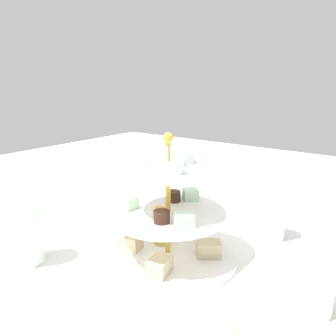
% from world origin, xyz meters
% --- Properties ---
extents(ground_plane, '(2.40, 2.40, 0.00)m').
position_xyz_m(ground_plane, '(0.00, 0.00, 0.00)').
color(ground_plane, silver).
extents(tiered_serving_stand, '(0.28, 0.28, 0.25)m').
position_xyz_m(tiered_serving_stand, '(0.00, 0.00, 0.08)').
color(tiered_serving_stand, white).
rests_on(tiered_serving_stand, ground_plane).
extents(water_glass_tall_right, '(0.07, 0.07, 0.12)m').
position_xyz_m(water_glass_tall_right, '(0.21, 0.18, 0.06)').
color(water_glass_tall_right, silver).
rests_on(water_glass_tall_right, ground_plane).
extents(water_glass_short_left, '(0.06, 0.06, 0.07)m').
position_xyz_m(water_glass_short_left, '(-0.28, -0.00, 0.04)').
color(water_glass_short_left, silver).
rests_on(water_glass_short_left, ground_plane).
extents(butter_knife_left, '(0.11, 0.15, 0.00)m').
position_xyz_m(butter_knife_left, '(0.25, -0.21, 0.00)').
color(butter_knife_left, silver).
rests_on(butter_knife_left, ground_plane).
extents(water_glass_mid_back, '(0.06, 0.06, 0.09)m').
position_xyz_m(water_glass_mid_back, '(-0.13, -0.21, 0.05)').
color(water_glass_mid_back, silver).
rests_on(water_glass_mid_back, ground_plane).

